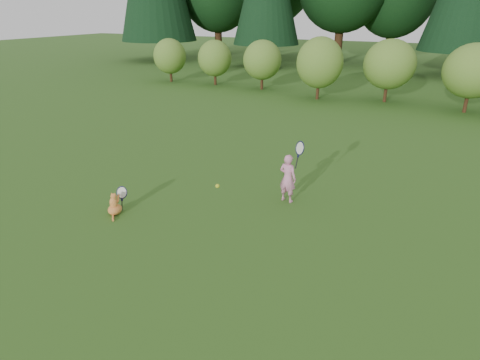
% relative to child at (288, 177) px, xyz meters
% --- Properties ---
extents(ground, '(100.00, 100.00, 0.00)m').
position_rel_child_xyz_m(ground, '(-0.90, -1.68, -0.55)').
color(ground, '#2C5618').
rests_on(ground, ground).
extents(shrub_row, '(28.00, 3.00, 2.80)m').
position_rel_child_xyz_m(shrub_row, '(-0.90, 11.32, 0.85)').
color(shrub_row, olive).
rests_on(shrub_row, ground).
extents(child, '(0.62, 0.42, 1.58)m').
position_rel_child_xyz_m(child, '(0.00, 0.00, 0.00)').
color(child, pink).
rests_on(child, ground).
extents(cat, '(0.42, 0.68, 0.61)m').
position_rel_child_xyz_m(cat, '(-2.94, -2.04, -0.32)').
color(cat, '#C55826').
rests_on(cat, ground).
extents(tennis_ball, '(0.08, 0.08, 0.08)m').
position_rel_child_xyz_m(tennis_ball, '(-0.79, -1.64, 0.30)').
color(tennis_ball, '#AEC617').
rests_on(tennis_ball, ground).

